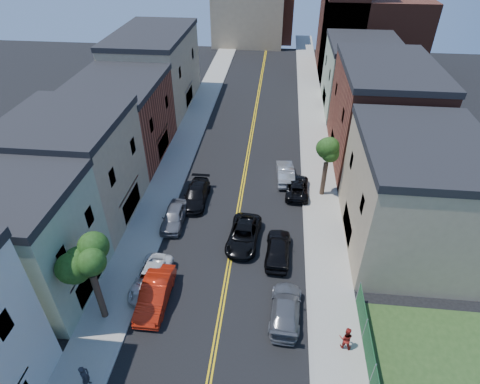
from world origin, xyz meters
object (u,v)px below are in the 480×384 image
(dark_car_right_far, at_px, (297,187))
(silver_car_right, at_px, (285,173))
(red_sedan, at_px, (155,294))
(grey_car_right, at_px, (285,309))
(pedestrian_right, at_px, (346,338))
(white_pickup, at_px, (151,278))
(black_car_left, at_px, (196,195))
(black_suv_lane, at_px, (244,235))
(black_car_right, at_px, (278,249))
(grey_car_left, at_px, (174,216))
(pedestrian_left, at_px, (85,377))

(dark_car_right_far, bearing_deg, silver_car_right, -60.77)
(red_sedan, xyz_separation_m, grey_car_right, (9.19, -0.25, -0.12))
(dark_car_right_far, height_order, pedestrian_right, pedestrian_right)
(silver_car_right, distance_m, pedestrian_right, 19.53)
(dark_car_right_far, bearing_deg, white_pickup, 51.20)
(black_car_left, xyz_separation_m, black_suv_lane, (5.07, -5.19, -0.02))
(black_car_right, xyz_separation_m, dark_car_right_far, (1.66, 9.07, -0.16))
(white_pickup, distance_m, black_car_right, 10.12)
(red_sedan, relative_size, black_suv_lane, 0.97)
(black_suv_lane, xyz_separation_m, pedestrian_right, (7.35, -9.23, 0.31))
(black_suv_lane, bearing_deg, grey_car_left, 168.95)
(white_pickup, height_order, pedestrian_left, pedestrian_left)
(silver_car_right, xyz_separation_m, pedestrian_right, (3.98, -19.11, 0.26))
(grey_car_right, bearing_deg, dark_car_right_far, -90.63)
(grey_car_right, xyz_separation_m, silver_car_right, (-0.20, 17.03, 0.05))
(pedestrian_left, relative_size, pedestrian_right, 1.03)
(grey_car_left, relative_size, pedestrian_right, 2.52)
(pedestrian_left, bearing_deg, pedestrian_right, -76.38)
(red_sedan, bearing_deg, grey_car_left, 95.00)
(silver_car_right, relative_size, pedestrian_right, 2.67)
(red_sedan, bearing_deg, black_car_left, 87.28)
(grey_car_left, distance_m, grey_car_right, 13.36)
(white_pickup, height_order, grey_car_right, grey_car_right)
(grey_car_left, bearing_deg, black_suv_lane, -15.96)
(silver_car_right, bearing_deg, pedestrian_right, 97.19)
(dark_car_right_far, bearing_deg, pedestrian_left, 60.59)
(black_car_left, distance_m, grey_car_right, 15.06)
(grey_car_left, xyz_separation_m, grey_car_right, (9.96, -8.90, -0.04))
(pedestrian_left, bearing_deg, black_suv_lane, -32.10)
(pedestrian_right, bearing_deg, dark_car_right_far, -69.65)
(grey_car_right, relative_size, dark_car_right_far, 1.06)
(grey_car_left, xyz_separation_m, pedestrian_right, (13.75, -10.98, 0.28))
(grey_car_right, distance_m, pedestrian_right, 4.33)
(grey_car_left, bearing_deg, pedestrian_left, -96.18)
(black_car_right, relative_size, pedestrian_left, 2.62)
(grey_car_left, height_order, pedestrian_right, pedestrian_right)
(pedestrian_left, bearing_deg, red_sedan, -20.78)
(silver_car_right, xyz_separation_m, pedestrian_left, (-11.25, -23.25, 0.28))
(black_car_right, xyz_separation_m, pedestrian_left, (-10.78, -11.94, 0.25))
(grey_car_right, relative_size, silver_car_right, 1.06)
(grey_car_left, relative_size, black_suv_lane, 0.85)
(dark_car_right_far, height_order, black_suv_lane, black_suv_lane)
(black_car_left, bearing_deg, red_sedan, -92.11)
(dark_car_right_far, relative_size, pedestrian_left, 2.59)
(dark_car_right_far, xyz_separation_m, pedestrian_left, (-12.44, -21.01, 0.41))
(black_car_left, distance_m, black_car_right, 10.36)
(black_car_right, distance_m, silver_car_right, 11.32)
(black_car_left, relative_size, pedestrian_left, 2.84)
(pedestrian_left, xyz_separation_m, pedestrian_right, (15.23, 4.14, -0.02))
(black_car_right, distance_m, dark_car_right_far, 9.22)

